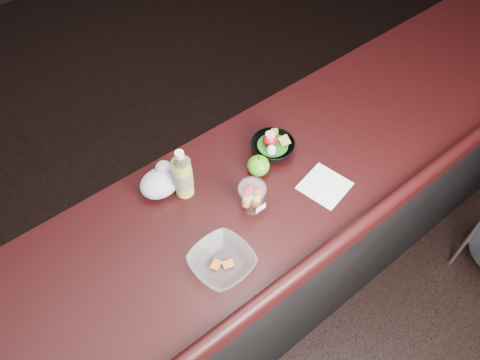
% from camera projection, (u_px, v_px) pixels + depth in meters
% --- Properties ---
extents(room_shell, '(8.00, 8.00, 8.00)m').
position_uv_depth(room_shell, '(312.00, 71.00, 0.91)').
color(room_shell, black).
rests_on(room_shell, ground).
extents(counter, '(4.06, 0.71, 1.02)m').
position_uv_depth(counter, '(230.00, 273.00, 2.09)').
color(counter, black).
rests_on(counter, ground).
extents(lemonade_bottle, '(0.07, 0.07, 0.22)m').
position_uv_depth(lemonade_bottle, '(183.00, 176.00, 1.66)').
color(lemonade_bottle, gold).
rests_on(lemonade_bottle, counter).
extents(fruit_cup, '(0.10, 0.10, 0.14)m').
position_uv_depth(fruit_cup, '(252.00, 196.00, 1.64)').
color(fruit_cup, white).
rests_on(fruit_cup, counter).
extents(green_apple, '(0.09, 0.09, 0.09)m').
position_uv_depth(green_apple, '(258.00, 166.00, 1.76)').
color(green_apple, '#29850F').
rests_on(green_apple, counter).
extents(plastic_bag, '(0.15, 0.12, 0.11)m').
position_uv_depth(plastic_bag, '(160.00, 181.00, 1.70)').
color(plastic_bag, silver).
rests_on(plastic_bag, counter).
extents(snack_bowl, '(0.21, 0.21, 0.10)m').
position_uv_depth(snack_bowl, '(272.00, 147.00, 1.83)').
color(snack_bowl, black).
rests_on(snack_bowl, counter).
extents(takeout_bowl, '(0.22, 0.22, 0.05)m').
position_uv_depth(takeout_bowl, '(222.00, 262.00, 1.53)').
color(takeout_bowl, silver).
rests_on(takeout_bowl, counter).
extents(paper_napkin, '(0.19, 0.19, 0.00)m').
position_uv_depth(paper_napkin, '(325.00, 186.00, 1.75)').
color(paper_napkin, white).
rests_on(paper_napkin, counter).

